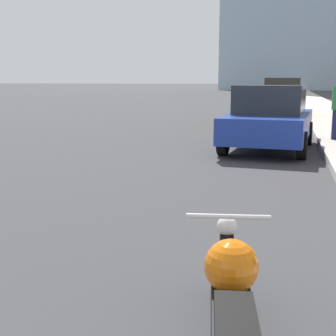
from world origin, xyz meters
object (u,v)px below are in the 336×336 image
motorcycle (232,320)px  parked_car_green (284,87)px  parked_car_silver (280,92)px  parked_car_white (284,89)px  parked_car_blue (270,118)px  parked_car_yellow (281,98)px

motorcycle → parked_car_green: (0.03, 57.10, 0.46)m
parked_car_silver → motorcycle: bearing=-91.5°
motorcycle → parked_car_white: size_ratio=0.57×
parked_car_blue → parked_car_yellow: (0.14, 10.76, 0.10)m
parked_car_blue → parked_car_silver: (-0.04, 23.03, 0.09)m
parked_car_yellow → parked_car_green: parked_car_yellow is taller
parked_car_silver → parked_car_green: 24.73m
motorcycle → parked_car_green: parked_car_green is taller
parked_car_silver → parked_car_white: bearing=87.1°
parked_car_silver → parked_car_white: 11.69m
parked_car_white → parked_car_blue: bearing=-85.7°
parked_car_blue → parked_car_white: 34.71m
parked_car_silver → parked_car_green: (0.18, 24.73, -0.05)m
parked_car_yellow → parked_car_white: size_ratio=1.02×
parked_car_white → parked_car_green: size_ratio=1.04×
parked_car_green → parked_car_blue: bearing=-90.4°
motorcycle → parked_car_blue: 9.35m
parked_car_blue → parked_car_yellow: size_ratio=0.91×
motorcycle → parked_car_silver: size_ratio=0.58×
parked_car_yellow → parked_car_white: parked_car_yellow is taller
parked_car_silver → parked_car_yellow: bearing=-90.9°
parked_car_yellow → parked_car_silver: parked_car_yellow is taller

